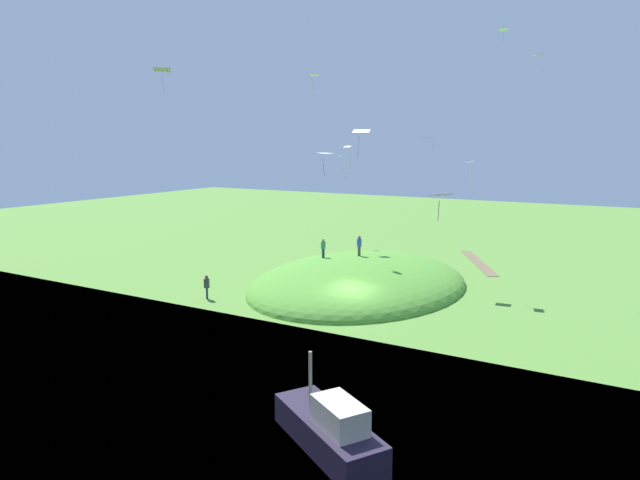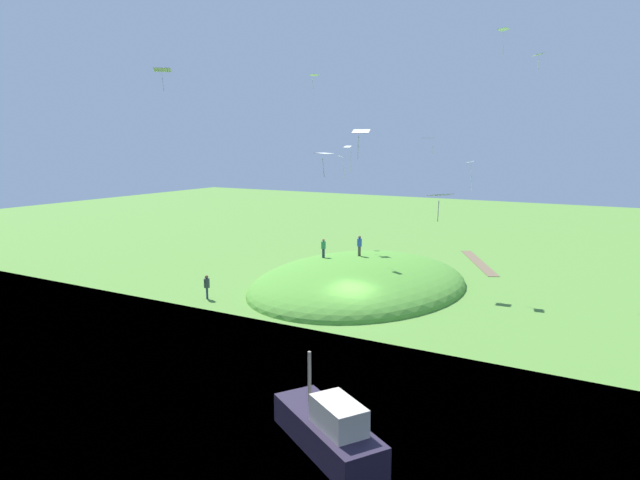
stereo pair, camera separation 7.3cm
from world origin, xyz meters
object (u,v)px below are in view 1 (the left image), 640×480
at_px(kite_5, 314,77).
at_px(person_walking_path, 207,284).
at_px(kite_8, 348,150).
at_px(kite_10, 538,55).
at_px(kite_2, 429,139).
at_px(kite_0, 470,165).
at_px(kite_1, 162,70).
at_px(kite_6, 361,133).
at_px(kite_7, 440,196).
at_px(kite_4, 325,154).
at_px(kite_9, 503,31).
at_px(person_on_hilltop, 323,246).
at_px(person_with_child, 359,243).
at_px(boat_on_lake, 330,429).
at_px(kite_3, 341,159).

bearing_deg(kite_5, person_walking_path, -179.80).
bearing_deg(kite_8, kite_10, -95.08).
bearing_deg(kite_2, kite_0, -101.08).
height_order(kite_1, kite_6, kite_1).
bearing_deg(kite_7, kite_4, 73.33).
bearing_deg(kite_9, kite_5, 93.13).
bearing_deg(kite_8, person_on_hilltop, 115.87).
xyz_separation_m(person_on_hilltop, kite_10, (-0.39, -15.83, 13.76)).
distance_m(kite_6, kite_7, 7.44).
distance_m(kite_5, kite_7, 29.03).
bearing_deg(kite_10, kite_8, 84.92).
bearing_deg(kite_0, kite_10, -122.21).
bearing_deg(person_with_child, kite_7, -117.84).
xyz_separation_m(boat_on_lake, kite_6, (12.14, 4.68, 11.00)).
bearing_deg(kite_6, kite_7, -121.44).
distance_m(kite_5, kite_10, 21.66).
relative_size(kite_3, kite_7, 1.62).
bearing_deg(person_on_hilltop, kite_2, -16.74).
relative_size(person_on_hilltop, kite_3, 0.72).
height_order(kite_0, kite_7, kite_0).
xyz_separation_m(kite_2, kite_5, (3.22, 12.23, 5.67)).
xyz_separation_m(kite_1, kite_2, (15.32, -12.66, -4.26)).
relative_size(kite_3, kite_5, 1.13).
distance_m(person_walking_path, kite_10, 27.12).
height_order(boat_on_lake, kite_5, kite_5).
height_order(kite_1, kite_8, kite_1).
xyz_separation_m(kite_4, kite_9, (19.18, -5.17, 9.25)).
relative_size(person_on_hilltop, kite_9, 0.79).
xyz_separation_m(kite_2, kite_8, (-2.46, 5.77, -0.88)).
xyz_separation_m(kite_4, kite_8, (12.60, 4.91, 0.08)).
bearing_deg(kite_2, kite_7, -159.29).
xyz_separation_m(person_with_child, person_on_hilltop, (-1.40, 2.59, -0.23)).
bearing_deg(person_on_hilltop, kite_7, -85.28).
bearing_deg(kite_7, person_on_hilltop, 45.25).
bearing_deg(kite_7, kite_5, 42.47).
xyz_separation_m(kite_0, kite_4, (-14.38, 4.33, 0.95)).
bearing_deg(kite_2, kite_10, -114.14).
height_order(person_with_child, kite_9, kite_9).
relative_size(boat_on_lake, kite_5, 2.97).
bearing_deg(kite_8, kite_9, -56.83).
relative_size(kite_1, kite_2, 1.14).
bearing_deg(person_walking_path, kite_8, 97.45).
bearing_deg(kite_9, person_with_child, 123.15).
bearing_deg(boat_on_lake, person_on_hilltop, 151.92).
height_order(kite_0, kite_10, kite_10).
height_order(kite_5, kite_6, kite_5).
relative_size(person_with_child, kite_2, 1.29).
height_order(boat_on_lake, kite_0, kite_0).
bearing_deg(person_walking_path, kite_2, 85.81).
distance_m(kite_5, kite_9, 16.77).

